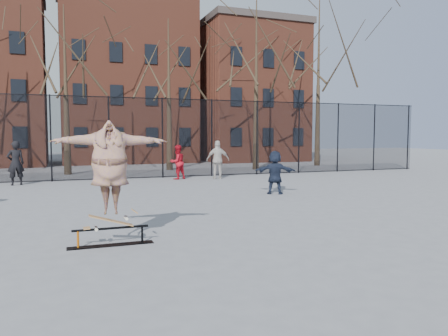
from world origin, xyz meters
name	(u,v)px	position (x,y,z in m)	size (l,w,h in m)	color
ground	(241,235)	(0.00, 0.00, 0.00)	(100.00, 100.00, 0.00)	slate
skate_rail	(111,238)	(-2.73, 0.06, 0.14)	(1.64, 0.25, 0.36)	black
skateboard	(111,224)	(-2.72, 0.06, 0.42)	(0.93, 0.22, 0.11)	#A16D40
skater	(110,175)	(-2.72, 0.06, 1.38)	(2.22, 0.60, 1.81)	#7A3C96
bystander_black	(16,163)	(-5.41, 12.00, 0.95)	(0.69, 0.45, 1.90)	black
bystander_red	(177,162)	(1.70, 12.00, 0.83)	(0.81, 0.63, 1.67)	#AE0F1D
bystander_white	(218,160)	(3.60, 11.49, 0.94)	(1.10, 0.46, 1.88)	#BDB7AF
bystander_navy	(275,172)	(3.69, 5.60, 0.79)	(1.47, 0.47, 1.59)	#1B2337
fence	(138,137)	(-0.01, 13.00, 2.05)	(34.03, 0.07, 4.00)	black
tree_row	(120,43)	(-0.25, 17.15, 7.36)	(33.66, 7.46, 10.67)	black
rowhouses	(119,84)	(0.72, 26.00, 6.06)	(29.00, 7.00, 13.00)	brown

